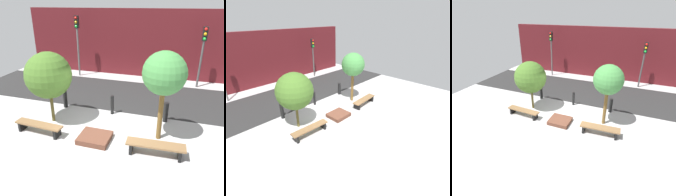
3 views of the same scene
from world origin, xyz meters
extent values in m
plane|color=#A6A6A6|center=(0.00, 0.00, 0.00)|extent=(18.00, 18.00, 0.00)
cube|color=#262626|center=(0.00, 4.40, 0.01)|extent=(18.00, 4.34, 0.01)
cube|color=#511419|center=(0.00, 8.22, 2.21)|extent=(16.20, 0.50, 4.43)
cube|color=black|center=(-3.09, -0.41, 0.19)|extent=(0.12, 0.41, 0.37)
cube|color=black|center=(-1.45, -0.50, 0.19)|extent=(0.12, 0.41, 0.37)
cube|color=brown|center=(-2.27, -0.46, 0.40)|extent=(2.02, 0.52, 0.06)
cube|color=black|center=(1.46, -0.50, 0.19)|extent=(0.12, 0.47, 0.39)
cube|color=black|center=(3.08, -0.41, 0.19)|extent=(0.12, 0.47, 0.39)
cube|color=brown|center=(2.27, -0.46, 0.42)|extent=(2.01, 0.57, 0.06)
cube|color=brown|center=(0.00, -0.26, 0.10)|extent=(1.17, 1.02, 0.21)
cylinder|color=brown|center=(-2.27, 0.60, 0.78)|extent=(0.13, 0.13, 1.57)
sphere|color=#426A25|center=(-2.27, 0.60, 2.09)|extent=(1.90, 1.90, 1.90)
cylinder|color=brown|center=(2.27, 0.60, 1.09)|extent=(0.18, 0.18, 2.17)
sphere|color=#448943|center=(2.27, 0.60, 2.59)|extent=(1.53, 1.53, 1.53)
cylinder|color=black|center=(-2.42, 1.98, 0.48)|extent=(0.20, 0.20, 0.95)
cylinder|color=black|center=(0.00, 1.98, 0.45)|extent=(0.15, 0.15, 0.91)
cylinder|color=black|center=(2.42, 1.98, 0.45)|extent=(0.21, 0.21, 0.89)
cylinder|color=#5E5E5E|center=(-3.93, 6.87, 2.00)|extent=(0.12, 0.12, 4.00)
cube|color=black|center=(-3.93, 6.87, 3.61)|extent=(0.28, 0.16, 0.78)
sphere|color=red|center=(-3.93, 6.76, 3.87)|extent=(0.17, 0.17, 0.17)
sphere|color=orange|center=(-3.93, 6.76, 3.61)|extent=(0.17, 0.17, 0.17)
sphere|color=green|center=(-3.93, 6.76, 3.35)|extent=(0.17, 0.17, 0.17)
cylinder|color=#4A4A4A|center=(3.93, 6.87, 1.78)|extent=(0.12, 0.12, 3.56)
cube|color=black|center=(3.93, 6.87, 3.17)|extent=(0.28, 0.16, 0.78)
sphere|color=red|center=(3.93, 6.76, 3.43)|extent=(0.17, 0.17, 0.17)
sphere|color=orange|center=(3.93, 6.76, 3.17)|extent=(0.17, 0.17, 0.17)
sphere|color=green|center=(3.93, 6.76, 2.91)|extent=(0.17, 0.17, 0.17)
camera|label=1|loc=(2.67, -6.68, 4.81)|focal=35.00mm
camera|label=2|loc=(-6.52, -6.50, 5.49)|focal=28.00mm
camera|label=3|loc=(3.31, -7.74, 5.67)|focal=28.00mm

